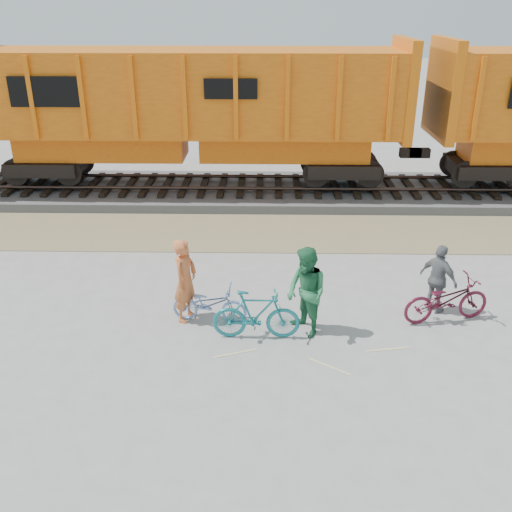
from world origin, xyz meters
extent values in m
plane|color=#9E9E99|center=(0.00, 0.00, 0.00)|extent=(120.00, 120.00, 0.00)
cube|color=#93805B|center=(0.00, 5.50, 0.01)|extent=(120.00, 3.00, 0.02)
cube|color=slate|center=(0.00, 9.00, 0.15)|extent=(120.00, 4.00, 0.30)
cube|color=black|center=(-6.50, 9.00, 0.36)|extent=(0.22, 2.60, 0.12)
cube|color=black|center=(0.00, 9.00, 0.36)|extent=(0.22, 2.60, 0.12)
cube|color=black|center=(6.50, 9.00, 0.36)|extent=(0.22, 2.60, 0.12)
cylinder|color=#382821|center=(0.00, 8.28, 0.48)|extent=(120.00, 0.12, 0.12)
cylinder|color=#382821|center=(0.00, 9.72, 0.48)|extent=(120.00, 0.12, 0.12)
cube|color=black|center=(-2.91, 9.00, 0.94)|extent=(11.20, 2.20, 0.80)
cube|color=orange|center=(-2.91, 9.00, 1.79)|extent=(11.76, 1.65, 0.90)
cube|color=orange|center=(-2.91, 9.00, 3.54)|extent=(14.00, 3.00, 2.60)
cube|color=orange|center=(3.94, 9.00, 3.64)|extent=(0.30, 3.06, 3.10)
cube|color=black|center=(-7.11, 7.42, 3.74)|extent=(2.20, 0.04, 0.90)
cube|color=orange|center=(5.24, 9.00, 3.64)|extent=(0.30, 3.06, 3.10)
imported|color=#7496D3|center=(-1.60, 0.42, 0.42)|extent=(1.65, 0.75, 0.84)
imported|color=#17737A|center=(-0.60, -0.20, 0.53)|extent=(1.76, 0.50, 1.06)
imported|color=#551426|center=(3.41, 0.55, 0.50)|extent=(2.00, 1.08, 1.00)
imported|color=#D16935|center=(-2.10, 0.52, 0.92)|extent=(0.65, 0.78, 1.83)
imported|color=#297245|center=(0.40, 0.00, 0.94)|extent=(1.08, 1.15, 1.88)
imported|color=slate|center=(3.31, 0.95, 0.78)|extent=(0.87, 0.95, 1.56)
camera|label=1|loc=(-0.40, -10.10, 6.29)|focal=40.00mm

